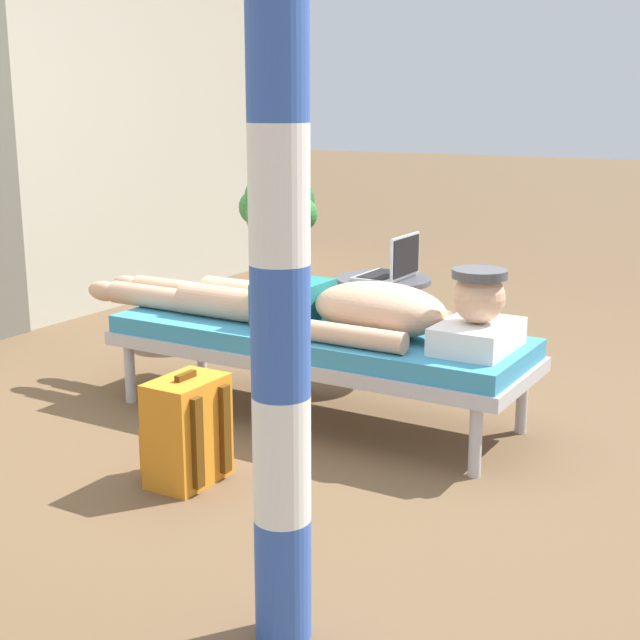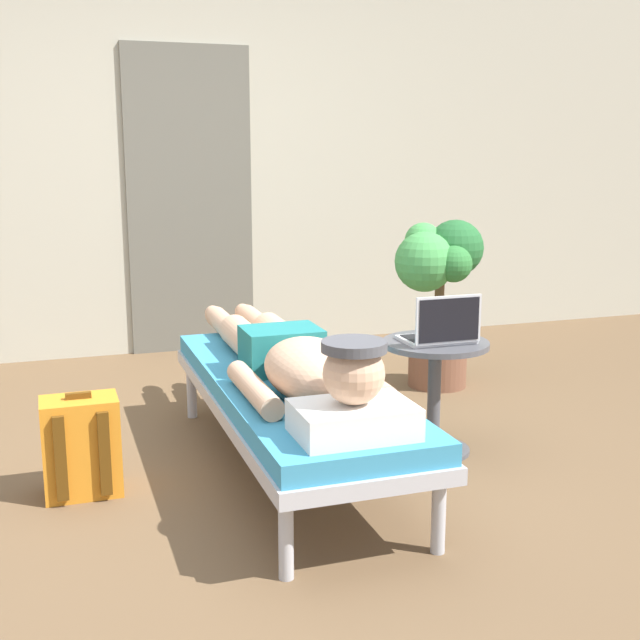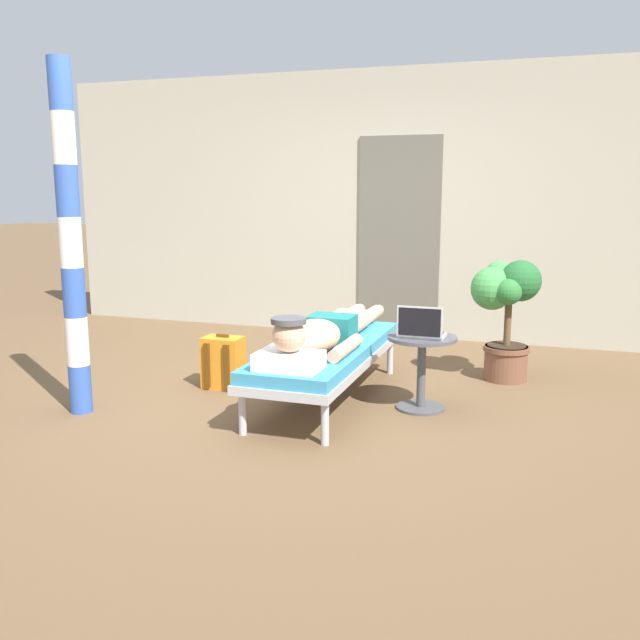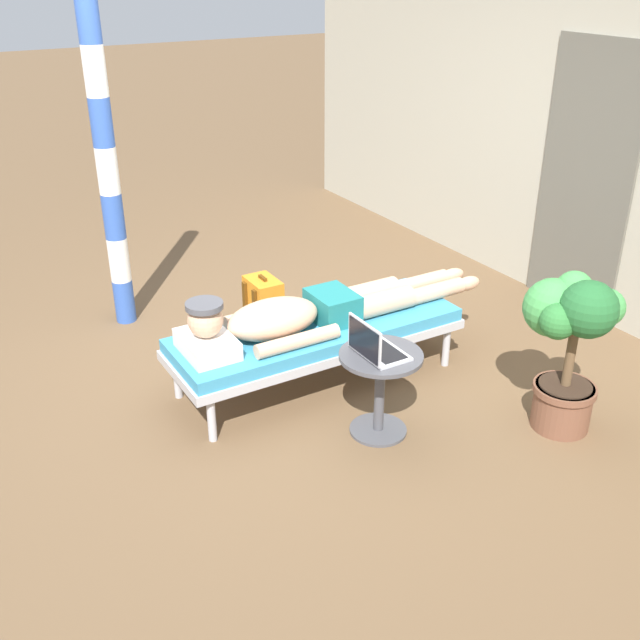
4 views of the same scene
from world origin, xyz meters
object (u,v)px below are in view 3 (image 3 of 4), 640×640
(side_table, at_px, (422,360))
(laptop, at_px, (421,329))
(person_reclining, at_px, (323,333))
(backpack, at_px, (224,363))
(potted_plant, at_px, (506,306))
(lounge_chair, at_px, (327,354))
(porch_post, at_px, (71,242))

(side_table, xyz_separation_m, laptop, (-0.00, -0.05, 0.23))
(person_reclining, bearing_deg, laptop, 3.78)
(side_table, bearing_deg, backpack, 178.73)
(backpack, relative_size, potted_plant, 0.43)
(backpack, height_order, potted_plant, potted_plant)
(person_reclining, height_order, backpack, person_reclining)
(person_reclining, height_order, side_table, person_reclining)
(lounge_chair, bearing_deg, backpack, 176.67)
(lounge_chair, distance_m, backpack, 0.87)
(side_table, relative_size, potted_plant, 0.54)
(backpack, xyz_separation_m, porch_post, (-0.67, -0.86, 0.98))
(laptop, distance_m, porch_post, 2.42)
(backpack, distance_m, porch_post, 1.46)
(lounge_chair, xyz_separation_m, backpack, (-0.86, 0.05, -0.15))
(side_table, bearing_deg, lounge_chair, -178.70)
(backpack, height_order, porch_post, porch_post)
(side_table, relative_size, laptop, 1.69)
(potted_plant, bearing_deg, backpack, -155.75)
(backpack, xyz_separation_m, potted_plant, (2.04, 0.92, 0.41))
(person_reclining, distance_m, laptop, 0.69)
(person_reclining, bearing_deg, porch_post, -154.54)
(lounge_chair, distance_m, side_table, 0.69)
(side_table, bearing_deg, potted_plant, 62.81)
(lounge_chair, distance_m, person_reclining, 0.19)
(potted_plant, bearing_deg, laptop, -115.99)
(lounge_chair, xyz_separation_m, side_table, (0.69, 0.02, 0.01))
(laptop, height_order, porch_post, porch_post)
(side_table, height_order, backpack, side_table)
(lounge_chair, xyz_separation_m, porch_post, (-1.53, -0.81, 0.83))
(potted_plant, relative_size, porch_post, 0.41)
(laptop, bearing_deg, lounge_chair, 177.05)
(side_table, bearing_deg, person_reclining, -172.01)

